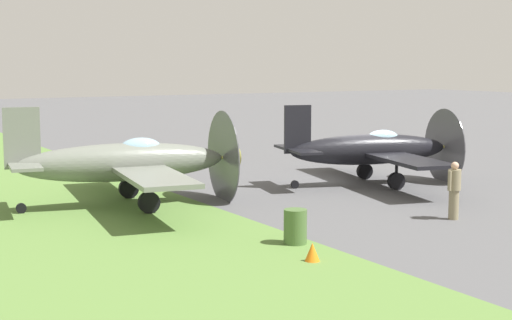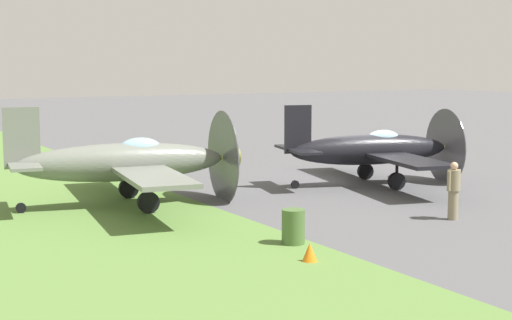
% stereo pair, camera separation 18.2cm
% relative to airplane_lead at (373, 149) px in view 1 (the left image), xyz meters
% --- Properties ---
extents(ground_plane, '(160.00, 160.00, 0.00)m').
position_rel_airplane_lead_xyz_m(ground_plane, '(-0.87, -0.01, -1.36)').
color(ground_plane, '#515154').
extents(grass_verge, '(120.00, 11.00, 0.01)m').
position_rel_airplane_lead_xyz_m(grass_verge, '(-0.87, -12.87, -1.35)').
color(grass_verge, '#567A38').
rests_on(grass_verge, ground).
extents(airplane_lead, '(9.14, 7.31, 3.24)m').
position_rel_airplane_lead_xyz_m(airplane_lead, '(0.00, 0.00, 0.00)').
color(airplane_lead, black).
rests_on(airplane_lead, ground).
extents(airplane_wingman, '(9.72, 7.73, 3.44)m').
position_rel_airplane_lead_xyz_m(airplane_wingman, '(-0.53, -9.71, 0.08)').
color(airplane_wingman, slate).
rests_on(airplane_wingman, ground).
extents(ground_crew_chief, '(0.38, 0.62, 1.73)m').
position_rel_airplane_lead_xyz_m(ground_crew_chief, '(6.43, -2.13, -0.44)').
color(ground_crew_chief, '#847A5B').
rests_on(ground_crew_chief, ground).
extents(fuel_drum, '(0.60, 0.60, 0.90)m').
position_rel_airplane_lead_xyz_m(fuel_drum, '(6.65, -7.91, -0.91)').
color(fuel_drum, '#476633').
rests_on(fuel_drum, ground).
extents(runway_marker_cone, '(0.36, 0.36, 0.44)m').
position_rel_airplane_lead_xyz_m(runway_marker_cone, '(8.33, -8.54, -1.14)').
color(runway_marker_cone, orange).
rests_on(runway_marker_cone, ground).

